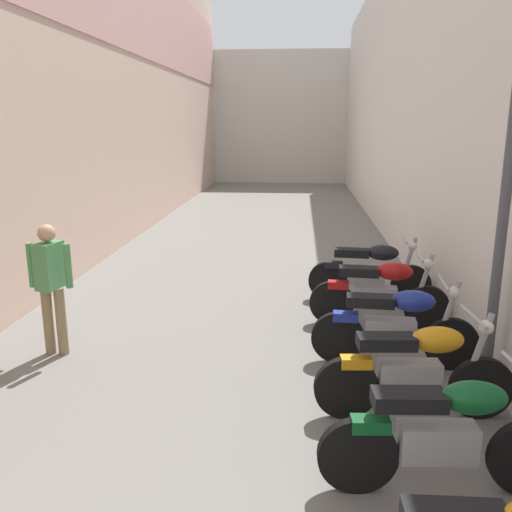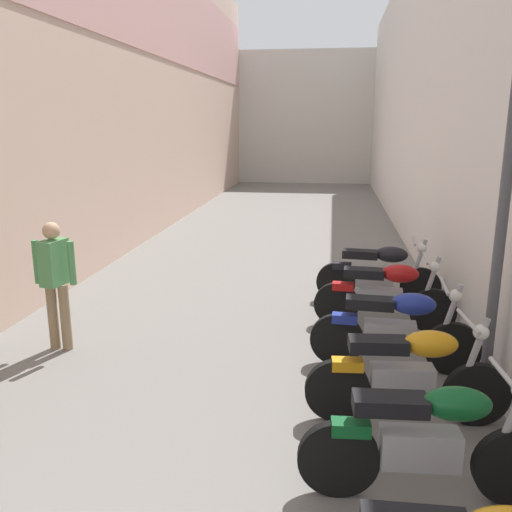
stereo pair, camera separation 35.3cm
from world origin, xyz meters
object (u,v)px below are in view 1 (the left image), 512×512
Objects in this scene: motorcycle_fifth at (416,368)px; motorcycle_seventh at (380,291)px; motorcycle_eighth at (370,270)px; pedestrian_further_down at (51,280)px; motorcycle_fourth at (446,432)px; motorcycle_sixth at (396,324)px; street_lamp at (500,144)px.

motorcycle_fifth is 2.33m from motorcycle_seventh.
motorcycle_eighth is 1.18× the size of pedestrian_further_down.
motorcycle_fifth is at bearing -15.92° from pedestrian_further_down.
motorcycle_eighth is at bearing 90.00° from motorcycle_seventh.
motorcycle_eighth is (-0.00, 4.45, 0.00)m from motorcycle_fourth.
motorcycle_fourth is 1.18× the size of pedestrian_further_down.
motorcycle_sixth is 1.22m from motorcycle_seventh.
motorcycle_fifth is 0.44× the size of street_lamp.
motorcycle_sixth is (0.00, 1.11, 0.00)m from motorcycle_fifth.
motorcycle_sixth and motorcycle_eighth have the same top height.
motorcycle_fourth is 1.06m from motorcycle_fifth.
motorcycle_fourth is 2.60m from street_lamp.
motorcycle_eighth is (-0.00, 1.06, 0.00)m from motorcycle_seventh.
motorcycle_seventh is (-0.00, 1.22, 0.00)m from motorcycle_sixth.
motorcycle_seventh is 2.83m from street_lamp.
motorcycle_sixth is at bearing 90.00° from motorcycle_fourth.
motorcycle_fourth is at bearing -90.00° from motorcycle_sixth.
street_lamp is at bearing -69.75° from motorcycle_seventh.
motorcycle_fourth is 1.00× the size of motorcycle_seventh.
street_lamp reaches higher than motorcycle_sixth.
pedestrian_further_down reaches higher than motorcycle_seventh.
pedestrian_further_down is at bearing 164.08° from motorcycle_fifth.
street_lamp is (0.69, -0.65, 2.00)m from motorcycle_sixth.
motorcycle_fourth is 2.17m from motorcycle_sixth.
motorcycle_seventh and motorcycle_eighth have the same top height.
motorcycle_seventh is 1.06m from motorcycle_eighth.
motorcycle_sixth is 2.21m from street_lamp.
motorcycle_fourth is 0.44× the size of street_lamp.
street_lamp is at bearing 33.45° from motorcycle_fifth.
motorcycle_sixth is 1.18× the size of pedestrian_further_down.
motorcycle_fourth is at bearing -28.94° from pedestrian_further_down.
street_lamp is (0.69, -1.88, 2.00)m from motorcycle_seventh.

